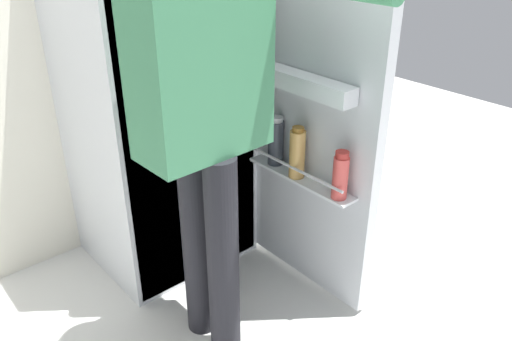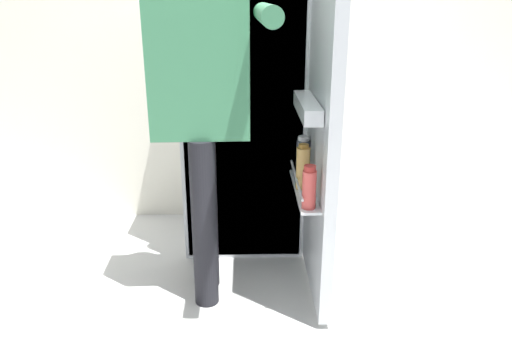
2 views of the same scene
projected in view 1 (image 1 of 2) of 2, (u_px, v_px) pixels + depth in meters
ground_plane at (235, 302)px, 2.34m from camera, size 6.79×6.79×0.00m
refrigerator at (167, 103)px, 2.32m from camera, size 0.75×1.29×1.62m
person at (205, 99)px, 1.69m from camera, size 0.56×0.76×1.71m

